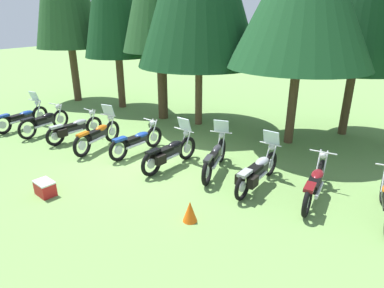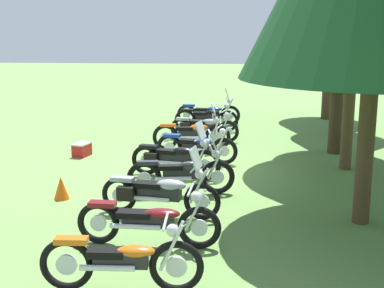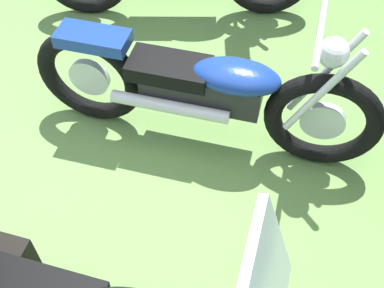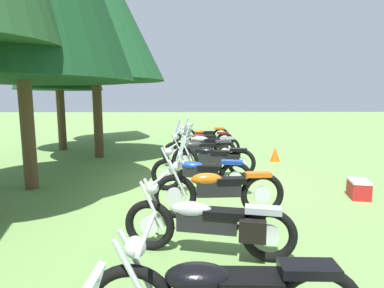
{
  "view_description": "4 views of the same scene",
  "coord_description": "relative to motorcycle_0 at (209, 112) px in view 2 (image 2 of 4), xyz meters",
  "views": [
    {
      "loc": [
        5.4,
        -7.72,
        4.14
      ],
      "look_at": [
        1.5,
        -0.19,
        0.85
      ],
      "focal_mm": 30.61,
      "sensor_mm": 36.0,
      "label": 1
    },
    {
      "loc": [
        12.75,
        1.19,
        3.47
      ],
      "look_at": [
        0.58,
        0.19,
        0.78
      ],
      "focal_mm": 49.2,
      "sensor_mm": 36.0,
      "label": 2
    },
    {
      "loc": [
        1.48,
        0.24,
        2.51
      ],
      "look_at": [
        0.14,
        0.18,
        0.9
      ],
      "focal_mm": 45.46,
      "sensor_mm": 36.0,
      "label": 3
    },
    {
      "loc": [
        -7.21,
        0.5,
        2.01
      ],
      "look_at": [
        0.7,
        0.35,
        0.86
      ],
      "focal_mm": 29.04,
      "sensor_mm": 36.0,
      "label": 4
    }
  ],
  "objects": [
    {
      "name": "motorcycle_4",
      "position": [
        5.61,
        -0.04,
        -0.02
      ],
      "size": [
        0.71,
        2.19,
        1.01
      ],
      "rotation": [
        0.0,
        0.0,
        1.36
      ],
      "color": "black",
      "rests_on": "ground_plane"
    },
    {
      "name": "motorcycle_0",
      "position": [
        0.0,
        0.0,
        0.0
      ],
      "size": [
        0.75,
        2.33,
        1.37
      ],
      "rotation": [
        0.0,
        0.0,
        1.52
      ],
      "color": "black",
      "rests_on": "ground_plane"
    },
    {
      "name": "ground_plane",
      "position": [
        6.29,
        -0.25,
        -0.46
      ],
      "size": [
        80.0,
        80.0,
        0.0
      ],
      "primitive_type": "plane",
      "color": "#6B934C"
    },
    {
      "name": "picnic_cooler",
      "position": [
        5.15,
        -3.28,
        -0.27
      ],
      "size": [
        0.6,
        0.47,
        0.37
      ],
      "color": "red",
      "rests_on": "ground_plane"
    },
    {
      "name": "motorcycle_3",
      "position": [
        4.19,
        -0.27,
        0.02
      ],
      "size": [
        0.63,
        2.27,
        1.39
      ],
      "rotation": [
        0.0,
        0.0,
        1.61
      ],
      "color": "black",
      "rests_on": "ground_plane"
    },
    {
      "name": "motorcycle_7",
      "position": [
        9.71,
        -0.46,
        0.01
      ],
      "size": [
        0.78,
        2.32,
        1.36
      ],
      "rotation": [
        0.0,
        0.0,
        1.41
      ],
      "color": "black",
      "rests_on": "ground_plane"
    },
    {
      "name": "motorcycle_6",
      "position": [
        8.38,
        -0.14,
        0.01
      ],
      "size": [
        0.66,
        2.29,
        1.38
      ],
      "rotation": [
        0.0,
        0.0,
        1.72
      ],
      "color": "black",
      "rests_on": "ground_plane"
    },
    {
      "name": "motorcycle_2",
      "position": [
        2.85,
        -0.06,
        -0.02
      ],
      "size": [
        0.82,
        2.21,
        1.0
      ],
      "rotation": [
        0.0,
        0.0,
        1.35
      ],
      "color": "black",
      "rests_on": "ground_plane"
    },
    {
      "name": "motorcycle_9",
      "position": [
        12.64,
        -0.53,
        -0.01
      ],
      "size": [
        0.63,
        2.22,
        1.02
      ],
      "rotation": [
        0.0,
        0.0,
        1.61
      ],
      "color": "black",
      "rests_on": "ground_plane"
    },
    {
      "name": "motorcycle_8",
      "position": [
        11.12,
        -0.41,
        -0.02
      ],
      "size": [
        0.66,
        2.38,
        1.01
      ],
      "rotation": [
        0.0,
        0.0,
        1.53
      ],
      "color": "black",
      "rests_on": "ground_plane"
    },
    {
      "name": "motorcycle_5",
      "position": [
        7.08,
        -0.47,
        0.02
      ],
      "size": [
        0.91,
        2.2,
        1.38
      ],
      "rotation": [
        0.0,
        0.0,
        1.34
      ],
      "color": "black",
      "rests_on": "ground_plane"
    },
    {
      "name": "motorcycle_1",
      "position": [
        1.3,
        -0.02,
        0.01
      ],
      "size": [
        0.73,
        2.2,
        1.02
      ],
      "rotation": [
        0.0,
        0.0,
        1.53
      ],
      "color": "black",
      "rests_on": "ground_plane"
    },
    {
      "name": "traffic_cone",
      "position": [
        8.88,
        -2.62,
        -0.22
      ],
      "size": [
        0.32,
        0.32,
        0.48
      ],
      "primitive_type": "cone",
      "color": "#EA590F",
      "rests_on": "ground_plane"
    }
  ]
}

